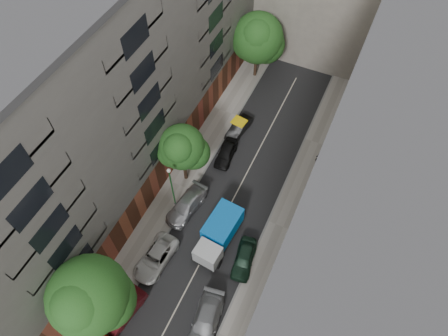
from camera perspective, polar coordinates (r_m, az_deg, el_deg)
The scene contains 19 objects.
ground at distance 38.85m, azimuth 0.81°, elevation -5.47°, with size 120.00×120.00×0.00m, color #4C4C49.
road_surface at distance 38.84m, azimuth 0.81°, elevation -5.46°, with size 8.00×44.00×0.02m, color black.
sidewalk_left at distance 40.21m, azimuth -6.35°, elevation -2.50°, with size 3.00×44.00×0.15m, color gray.
sidewalk_right at distance 38.10m, azimuth 8.45°, elevation -8.39°, with size 3.00×44.00×0.15m, color gray.
building_left at distance 34.90m, azimuth -15.91°, elevation 9.57°, with size 8.00×44.00×20.00m, color #514F4C.
building_right at distance 29.79m, azimuth 20.73°, elevation -3.46°, with size 8.00×44.00×20.00m, color #BBAD91.
tarp_truck at distance 35.87m, azimuth -0.78°, elevation -9.40°, with size 2.72×5.95×2.67m.
car_left_1 at distance 35.31m, azimuth -14.01°, elevation -19.14°, with size 1.45×4.16×1.37m, color #4B0F14.
car_left_2 at distance 36.32m, azimuth -9.74°, elevation -12.54°, with size 2.24×4.87×1.35m, color silver.
car_left_3 at distance 38.22m, azimuth -5.40°, elevation -5.36°, with size 2.02×4.97×1.44m, color #AEAEB3.
car_left_4 at distance 41.53m, azimuth 0.29°, elevation 2.15°, with size 1.59×3.95×1.34m, color black.
car_left_5 at distance 43.77m, azimuth 2.14°, elevation 5.77°, with size 1.35×3.88×1.28m, color black.
car_right_1 at distance 34.13m, azimuth -2.62°, elevation -21.12°, with size 2.08×5.11×1.48m, color slate.
car_right_2 at distance 35.81m, azimuth 2.89°, elevation -12.79°, with size 1.66×4.12×1.40m, color black.
tree_near at distance 30.63m, azimuth -18.65°, elevation -17.22°, with size 5.95×5.77×8.90m.
tree_mid at distance 36.52m, azimuth -5.97°, elevation 2.70°, with size 4.71×4.34×7.35m.
tree_far at distance 47.05m, azimuth 4.90°, elevation 17.79°, with size 5.94×5.76×8.29m.
lamp_post at distance 35.76m, azimuth -7.52°, elevation -2.32°, with size 0.36×0.36×6.13m.
pedestrian at distance 41.91m, azimuth 13.30°, elevation 1.29°, with size 0.56×0.37×1.53m, color black.
Camera 1 is at (7.50, -17.48, 33.87)m, focal length 32.00 mm.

